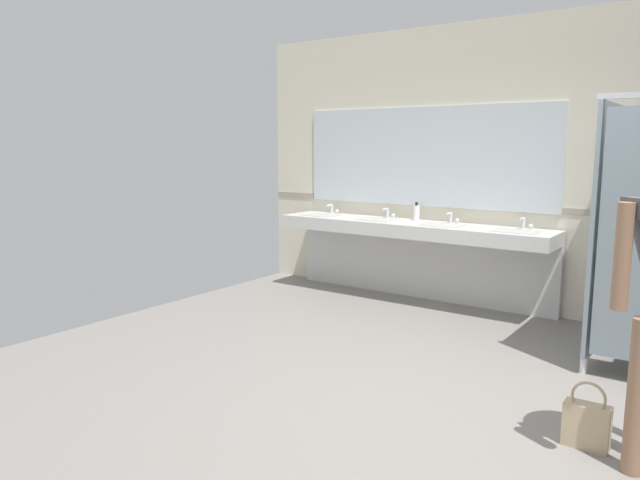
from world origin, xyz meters
TOP-DOWN VIEW (x-y plane):
  - ground_plane at (0.00, 0.00)m, footprint 6.87×5.97m
  - wall_back at (0.00, 2.74)m, footprint 6.87×0.12m
  - wall_back_tile_band at (0.00, 2.68)m, footprint 6.87×0.01m
  - vanity_counter at (-1.39, 2.47)m, footprint 3.02×0.57m
  - mirror_panel at (-1.39, 2.67)m, footprint 2.92×0.02m
  - handbag at (0.88, 0.13)m, footprint 0.24×0.11m
  - soap_dispenser at (-1.40, 2.55)m, footprint 0.07×0.07m

SIDE VIEW (x-z plane):
  - ground_plane at x=0.00m, z-range -0.10..0.00m
  - handbag at x=0.88m, z-range -0.05..0.33m
  - vanity_counter at x=-1.39m, z-range 0.15..1.12m
  - soap_dispenser at x=-1.40m, z-range 0.85..1.05m
  - wall_back_tile_band at x=0.00m, z-range 1.02..1.08m
  - wall_back at x=0.00m, z-range 0.00..2.91m
  - mirror_panel at x=-1.39m, z-range 1.01..2.08m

